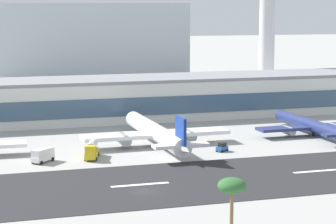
{
  "coord_description": "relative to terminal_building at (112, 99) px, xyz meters",
  "views": [
    {
      "loc": [
        -31.17,
        -121.3,
        35.13
      ],
      "look_at": [
        18.99,
        47.34,
        7.73
      ],
      "focal_mm": 71.2,
      "sensor_mm": 36.0,
      "label": 1
    }
  ],
  "objects": [
    {
      "name": "ground_plane",
      "position": [
        -11.61,
        -85.25,
        -6.67
      ],
      "size": [
        1400.0,
        1400.0,
        0.0
      ],
      "primitive_type": "plane",
      "color": "#9E9E99"
    },
    {
      "name": "runway_strip",
      "position": [
        -11.61,
        -80.36,
        -6.63
      ],
      "size": [
        800.0,
        33.33,
        0.08
      ],
      "primitive_type": "cube",
      "color": "#262628",
      "rests_on": "ground_plane"
    },
    {
      "name": "runway_centreline_dash_4",
      "position": [
        -11.12,
        -80.36,
        -6.58
      ],
      "size": [
        12.0,
        1.2,
        0.01
      ],
      "primitive_type": "cube",
      "color": "white",
      "rests_on": "runway_strip"
    },
    {
      "name": "runway_centreline_dash_5",
      "position": [
        29.03,
        -80.36,
        -6.58
      ],
      "size": [
        12.0,
        1.2,
        0.01
      ],
      "primitive_type": "cube",
      "color": "white",
      "rests_on": "runway_strip"
    },
    {
      "name": "terminal_building",
      "position": [
        0.0,
        0.0,
        0.0
      ],
      "size": [
        194.79,
        23.67,
        13.33
      ],
      "color": "silver",
      "rests_on": "ground_plane"
    },
    {
      "name": "control_tower",
      "position": [
        65.88,
        26.69,
        24.98
      ],
      "size": [
        12.8,
        12.8,
        50.94
      ],
      "color": "silver",
      "rests_on": "ground_plane"
    },
    {
      "name": "distant_hotel_block",
      "position": [
        15.27,
        134.19,
        12.25
      ],
      "size": [
        99.29,
        36.06,
        37.83
      ],
      "primitive_type": "cube",
      "color": "#A8B2BC",
      "rests_on": "ground_plane"
    },
    {
      "name": "airliner_navy_tail_gate_1",
      "position": [
        2.53,
        -44.66,
        -3.34
      ],
      "size": [
        38.97,
        50.01,
        10.43
      ],
      "rotation": [
        0.0,
        0.0,
        1.6
      ],
      "color": "white",
      "rests_on": "ground_plane"
    },
    {
      "name": "airliner_gold_tail_gate_2",
      "position": [
        47.94,
        -43.3,
        -3.97
      ],
      "size": [
        32.34,
        40.51,
        8.45
      ],
      "rotation": [
        0.0,
        0.0,
        1.59
      ],
      "color": "navy",
      "rests_on": "ground_plane"
    },
    {
      "name": "service_fuel_truck_0",
      "position": [
        -16.09,
        -53.47,
        -4.64
      ],
      "size": [
        4.89,
        8.89,
        3.95
      ],
      "rotation": [
        0.0,
        0.0,
        4.43
      ],
      "color": "gold",
      "rests_on": "ground_plane"
    },
    {
      "name": "service_baggage_tug_1",
      "position": [
        16.24,
        -55.23,
        -5.62
      ],
      "size": [
        3.55,
        3.13,
        2.2
      ],
      "rotation": [
        0.0,
        0.0,
        3.73
      ],
      "color": "#23569E",
      "rests_on": "ground_plane"
    },
    {
      "name": "service_box_truck_2",
      "position": [
        -27.69,
        -54.53,
        -4.88
      ],
      "size": [
        5.9,
        5.98,
        3.25
      ],
      "rotation": [
        0.0,
        0.0,
        0.8
      ],
      "color": "white",
      "rests_on": "ground_plane"
    },
    {
      "name": "palm_tree_0",
      "position": [
        -8.32,
        -122.23,
        3.49
      ],
      "size": [
        4.08,
        4.08,
        11.67
      ],
      "color": "brown",
      "rests_on": "ground_plane"
    }
  ]
}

